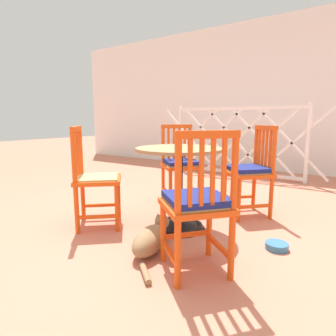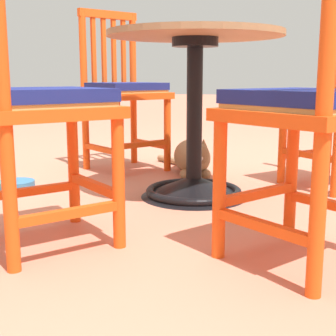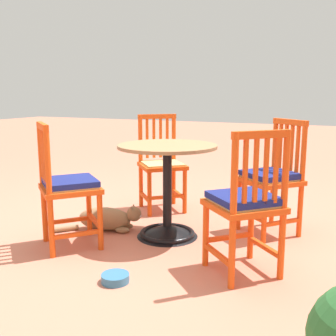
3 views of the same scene
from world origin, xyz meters
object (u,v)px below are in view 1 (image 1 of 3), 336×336
Objects in this scene: pet_water_bowl at (277,246)px; orange_chair_near_fence at (250,172)px; tabby_cat at (152,238)px; orange_chair_tucked_in at (180,165)px; orange_chair_facing_out at (197,205)px; cafe_table at (179,197)px; orange_chair_at_corner at (95,180)px.

orange_chair_near_fence is at bearing 123.87° from pet_water_bowl.
tabby_cat reaches higher than pet_water_bowl.
orange_chair_facing_out is (0.92, -1.29, 0.00)m from orange_chair_tucked_in.
cafe_table is 0.77m from orange_chair_facing_out.
cafe_table is at bearing -119.29° from orange_chair_near_fence.
orange_chair_near_fence is at bearing 45.62° from orange_chair_at_corner.
orange_chair_at_corner reaches higher than tabby_cat.
cafe_table is at bearing 29.40° from orange_chair_at_corner.
pet_water_bowl is (1.51, 0.43, -0.41)m from orange_chair_at_corner.
orange_chair_tucked_in reaches higher than pet_water_bowl.
pet_water_bowl is at bearing 3.46° from cafe_table.
orange_chair_near_fence is 1.36× the size of tabby_cat.
tabby_cat is (0.50, -1.21, -0.35)m from orange_chair_tucked_in.
pet_water_bowl is (0.44, -0.66, -0.42)m from orange_chair_near_fence.
orange_chair_near_fence is 1.00× the size of orange_chair_tucked_in.
pet_water_bowl is (0.77, 0.55, -0.07)m from tabby_cat.
pet_water_bowl is (1.27, -0.67, -0.42)m from orange_chair_tucked_in.
orange_chair_facing_out is at bearing -119.85° from pet_water_bowl.
orange_chair_tucked_in reaches higher than cafe_table.
orange_chair_at_corner is (-0.66, -0.37, 0.15)m from cafe_table.
orange_chair_tucked_in is 1.00× the size of orange_chair_at_corner.
orange_chair_at_corner is 1.62m from pet_water_bowl.
tabby_cat is (0.07, -0.49, -0.19)m from cafe_table.
orange_chair_tucked_in is at bearing 125.44° from orange_chair_facing_out.
orange_chair_tucked_in is (-0.83, 0.00, 0.00)m from orange_chair_near_fence.
orange_chair_at_corner is at bearing -134.38° from orange_chair_near_fence.
orange_chair_near_fence is 1.00× the size of orange_chair_at_corner.
orange_chair_tucked_in is 1.12m from orange_chair_at_corner.
orange_chair_facing_out is at bearing -9.71° from orange_chair_at_corner.
orange_chair_tucked_in is at bearing 179.74° from orange_chair_near_fence.
cafe_table is 0.83× the size of orange_chair_near_fence.
orange_chair_at_corner is 1.00× the size of orange_chair_facing_out.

